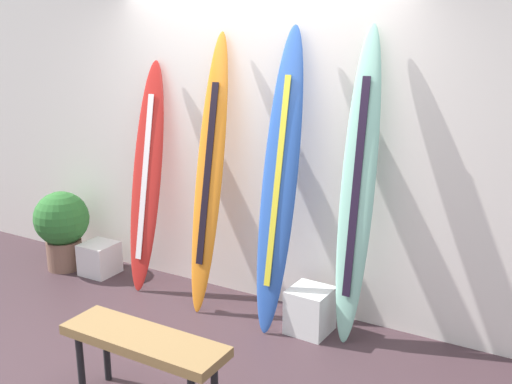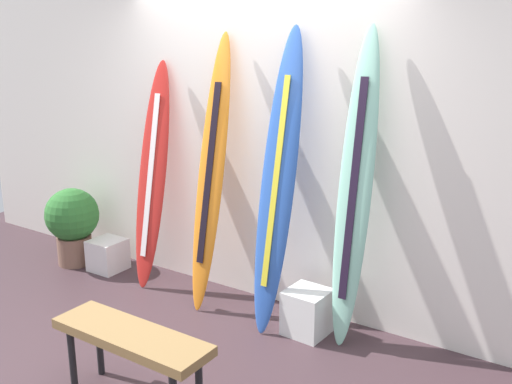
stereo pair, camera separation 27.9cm
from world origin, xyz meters
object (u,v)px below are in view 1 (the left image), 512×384
display_block_left (100,258)px  bench (144,346)px  surfboard_crimson (147,177)px  display_block_center (310,310)px  surfboard_sunset (209,176)px  potted_plant (62,225)px  surfboard_cobalt (280,182)px  surfboard_seafoam (357,191)px

display_block_left → bench: bench is taller
surfboard_crimson → display_block_center: (1.59, -0.09, -0.81)m
surfboard_sunset → bench: 1.60m
surfboard_sunset → display_block_left: bearing=-178.7°
display_block_center → potted_plant: size_ratio=0.45×
surfboard_crimson → potted_plant: bearing=-172.0°
surfboard_cobalt → display_block_center: size_ratio=6.57×
surfboard_crimson → surfboard_seafoam: (1.88, 0.03, 0.13)m
surfboard_sunset → surfboard_cobalt: (0.64, -0.02, 0.04)m
surfboard_seafoam → display_block_left: size_ratio=7.43×
display_block_left → surfboard_crimson: bearing=6.8°
surfboard_cobalt → display_block_left: size_ratio=7.42×
display_block_left → potted_plant: bearing=-170.4°
surfboard_crimson → bench: 1.91m
surfboard_crimson → surfboard_sunset: size_ratio=0.89×
surfboard_crimson → bench: surfboard_crimson is taller
bench → surfboard_sunset: bearing=108.8°
surfboard_seafoam → display_block_center: surfboard_seafoam is taller
surfboard_crimson → surfboard_sunset: (0.68, -0.04, 0.10)m
surfboard_cobalt → bench: surfboard_cobalt is taller
display_block_left → display_block_center: 2.16m
display_block_center → display_block_left: bearing=179.4°
surfboard_crimson → surfboard_seafoam: surfboard_seafoam is taller
surfboard_cobalt → display_block_center: 0.99m
surfboard_crimson → surfboard_cobalt: size_ratio=0.88×
surfboard_sunset → surfboard_seafoam: bearing=3.4°
surfboard_seafoam → potted_plant: surfboard_seafoam is taller
surfboard_seafoam → potted_plant: bearing=-176.7°
surfboard_crimson → display_block_center: size_ratio=5.75×
surfboard_crimson → bench: size_ratio=1.88×
potted_plant → surfboard_sunset: bearing=3.3°
surfboard_seafoam → bench: 1.77m
surfboard_sunset → display_block_left: size_ratio=7.26×
surfboard_sunset → display_block_left: surfboard_sunset is taller
surfboard_cobalt → surfboard_sunset: bearing=178.2°
display_block_center → surfboard_sunset: bearing=176.9°
surfboard_crimson → display_block_left: bearing=-173.2°
potted_plant → display_block_left: bearing=9.6°
surfboard_sunset → bench: bearing=-71.2°
display_block_left → bench: size_ratio=0.29×
surfboard_sunset → surfboard_cobalt: 0.64m
surfboard_cobalt → potted_plant: surfboard_cobalt is taller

